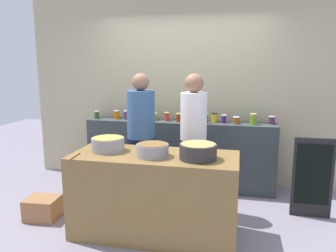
{
  "coord_description": "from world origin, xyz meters",
  "views": [
    {
      "loc": [
        0.83,
        -3.42,
        1.78
      ],
      "look_at": [
        0.0,
        0.35,
        1.05
      ],
      "focal_mm": 34.97,
      "sensor_mm": 36.0,
      "label": 1
    }
  ],
  "objects_px": {
    "preserve_jar_7": "(179,117)",
    "cooking_pot_right": "(198,151)",
    "preserve_jar_12": "(236,120)",
    "cook_with_tongs": "(142,150)",
    "cook_in_cap": "(193,150)",
    "preserve_jar_0": "(97,115)",
    "preserve_jar_2": "(127,115)",
    "preserve_jar_8": "(193,117)",
    "preserve_jar_10": "(214,118)",
    "preserve_jar_4": "(144,117)",
    "wooden_spoon": "(74,156)",
    "preserve_jar_14": "(272,120)",
    "preserve_jar_6": "(167,117)",
    "preserve_jar_13": "(253,119)",
    "bread_crate": "(43,208)",
    "preserve_jar_11": "(224,119)",
    "cooking_pot_center": "(153,150)",
    "preserve_jar_5": "(154,117)",
    "chalkboard_sign": "(312,178)",
    "preserve_jar_3": "(132,116)",
    "cooking_pot_left": "(108,144)",
    "preserve_jar_1": "(117,115)",
    "preserve_jar_9": "(205,118)"
  },
  "relations": [
    {
      "from": "cooking_pot_right",
      "to": "cook_in_cap",
      "type": "distance_m",
      "value": 0.75
    },
    {
      "from": "preserve_jar_9",
      "to": "preserve_jar_12",
      "type": "height_order",
      "value": "preserve_jar_9"
    },
    {
      "from": "preserve_jar_10",
      "to": "preserve_jar_11",
      "type": "distance_m",
      "value": 0.14
    },
    {
      "from": "preserve_jar_5",
      "to": "preserve_jar_12",
      "type": "distance_m",
      "value": 1.17
    },
    {
      "from": "preserve_jar_10",
      "to": "cooking_pot_center",
      "type": "bearing_deg",
      "value": -107.99
    },
    {
      "from": "preserve_jar_4",
      "to": "preserve_jar_14",
      "type": "xyz_separation_m",
      "value": [
        1.79,
        0.08,
        0.0
      ]
    },
    {
      "from": "preserve_jar_2",
      "to": "cooking_pot_center",
      "type": "bearing_deg",
      "value": -61.81
    },
    {
      "from": "preserve_jar_8",
      "to": "preserve_jar_10",
      "type": "distance_m",
      "value": 0.29
    },
    {
      "from": "preserve_jar_5",
      "to": "chalkboard_sign",
      "type": "bearing_deg",
      "value": -17.05
    },
    {
      "from": "preserve_jar_10",
      "to": "chalkboard_sign",
      "type": "relative_size",
      "value": 0.14
    },
    {
      "from": "preserve_jar_11",
      "to": "cook_in_cap",
      "type": "distance_m",
      "value": 0.86
    },
    {
      "from": "preserve_jar_6",
      "to": "cooking_pot_left",
      "type": "relative_size",
      "value": 0.36
    },
    {
      "from": "wooden_spoon",
      "to": "preserve_jar_14",
      "type": "bearing_deg",
      "value": 40.51
    },
    {
      "from": "bread_crate",
      "to": "cooking_pot_right",
      "type": "bearing_deg",
      "value": -3.83
    },
    {
      "from": "preserve_jar_0",
      "to": "cooking_pot_center",
      "type": "xyz_separation_m",
      "value": [
        1.26,
        -1.45,
        -0.1
      ]
    },
    {
      "from": "preserve_jar_7",
      "to": "preserve_jar_10",
      "type": "height_order",
      "value": "preserve_jar_10"
    },
    {
      "from": "preserve_jar_9",
      "to": "wooden_spoon",
      "type": "distance_m",
      "value": 1.96
    },
    {
      "from": "preserve_jar_8",
      "to": "cook_in_cap",
      "type": "bearing_deg",
      "value": -81.78
    },
    {
      "from": "preserve_jar_11",
      "to": "cook_with_tongs",
      "type": "bearing_deg",
      "value": -138.16
    },
    {
      "from": "preserve_jar_6",
      "to": "preserve_jar_0",
      "type": "bearing_deg",
      "value": -179.25
    },
    {
      "from": "preserve_jar_1",
      "to": "cook_in_cap",
      "type": "relative_size",
      "value": 0.07
    },
    {
      "from": "preserve_jar_4",
      "to": "preserve_jar_6",
      "type": "height_order",
      "value": "preserve_jar_6"
    },
    {
      "from": "preserve_jar_3",
      "to": "preserve_jar_14",
      "type": "bearing_deg",
      "value": 2.4
    },
    {
      "from": "preserve_jar_2",
      "to": "cook_in_cap",
      "type": "height_order",
      "value": "cook_in_cap"
    },
    {
      "from": "cook_with_tongs",
      "to": "cook_in_cap",
      "type": "relative_size",
      "value": 1.0
    },
    {
      "from": "cooking_pot_left",
      "to": "preserve_jar_12",
      "type": "bearing_deg",
      "value": 45.75
    },
    {
      "from": "preserve_jar_11",
      "to": "chalkboard_sign",
      "type": "relative_size",
      "value": 0.12
    },
    {
      "from": "preserve_jar_0",
      "to": "wooden_spoon",
      "type": "distance_m",
      "value": 1.73
    },
    {
      "from": "preserve_jar_6",
      "to": "preserve_jar_9",
      "type": "distance_m",
      "value": 0.56
    },
    {
      "from": "preserve_jar_13",
      "to": "bread_crate",
      "type": "height_order",
      "value": "preserve_jar_13"
    },
    {
      "from": "preserve_jar_8",
      "to": "chalkboard_sign",
      "type": "distance_m",
      "value": 1.71
    },
    {
      "from": "preserve_jar_6",
      "to": "preserve_jar_7",
      "type": "distance_m",
      "value": 0.18
    },
    {
      "from": "preserve_jar_7",
      "to": "cooking_pot_right",
      "type": "xyz_separation_m",
      "value": [
        0.46,
        -1.43,
        -0.09
      ]
    },
    {
      "from": "preserve_jar_6",
      "to": "cooking_pot_center",
      "type": "xyz_separation_m",
      "value": [
        0.19,
        -1.47,
        -0.1
      ]
    },
    {
      "from": "preserve_jar_13",
      "to": "chalkboard_sign",
      "type": "height_order",
      "value": "preserve_jar_13"
    },
    {
      "from": "preserve_jar_4",
      "to": "cooking_pot_right",
      "type": "xyz_separation_m",
      "value": [
        0.98,
        -1.44,
        -0.08
      ]
    },
    {
      "from": "preserve_jar_8",
      "to": "chalkboard_sign",
      "type": "relative_size",
      "value": 0.14
    },
    {
      "from": "preserve_jar_4",
      "to": "preserve_jar_9",
      "type": "xyz_separation_m",
      "value": [
        0.9,
        -0.04,
        0.01
      ]
    },
    {
      "from": "preserve_jar_8",
      "to": "cooking_pot_center",
      "type": "bearing_deg",
      "value": -97.61
    },
    {
      "from": "bread_crate",
      "to": "chalkboard_sign",
      "type": "bearing_deg",
      "value": 13.31
    },
    {
      "from": "preserve_jar_14",
      "to": "preserve_jar_10",
      "type": "bearing_deg",
      "value": -178.0
    },
    {
      "from": "preserve_jar_7",
      "to": "preserve_jar_9",
      "type": "bearing_deg",
      "value": -4.97
    },
    {
      "from": "preserve_jar_10",
      "to": "cooking_pot_right",
      "type": "distance_m",
      "value": 1.5
    },
    {
      "from": "preserve_jar_7",
      "to": "preserve_jar_12",
      "type": "distance_m",
      "value": 0.79
    },
    {
      "from": "preserve_jar_0",
      "to": "preserve_jar_2",
      "type": "distance_m",
      "value": 0.46
    },
    {
      "from": "preserve_jar_4",
      "to": "cook_in_cap",
      "type": "relative_size",
      "value": 0.06
    },
    {
      "from": "preserve_jar_8",
      "to": "cooking_pot_left",
      "type": "xyz_separation_m",
      "value": [
        -0.72,
        -1.37,
        -0.1
      ]
    },
    {
      "from": "preserve_jar_6",
      "to": "bread_crate",
      "type": "bearing_deg",
      "value": -131.45
    },
    {
      "from": "preserve_jar_6",
      "to": "preserve_jar_10",
      "type": "distance_m",
      "value": 0.68
    },
    {
      "from": "preserve_jar_3",
      "to": "preserve_jar_6",
      "type": "height_order",
      "value": "preserve_jar_6"
    }
  ]
}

